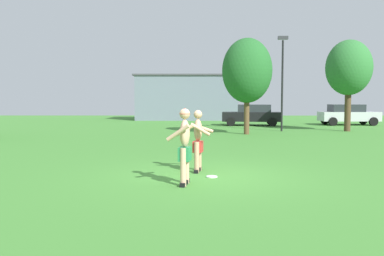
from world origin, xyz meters
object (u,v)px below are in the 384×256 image
Objects in this scene: frisbee at (212,177)px; tree_behind_players at (247,71)px; lamp_post at (282,73)px; player_with_cap at (184,143)px; player_in_red at (198,140)px; car_silver_mid_lot at (348,114)px; tree_right_field at (349,68)px; car_black_near_post at (252,115)px.

frisbee is 0.05× the size of tree_behind_players.
lamp_post is 3.30m from tree_behind_players.
tree_behind_players is at bearing 76.87° from player_with_cap.
frisbee is at bearing -66.70° from player_in_red.
car_silver_mid_lot is at bearing 43.67° from lamp_post.
tree_behind_players is (2.48, 12.50, 3.50)m from frisbee.
tree_right_field is (4.01, -0.03, 0.31)m from lamp_post.
player_in_red is at bearing -110.59° from lamp_post.
player_in_red is 0.31× the size of tree_behind_players.
tree_behind_players is at bearing -136.70° from car_silver_mid_lot.
car_black_near_post is 7.45m from car_silver_mid_lot.
tree_behind_players is (2.80, 11.74, 2.67)m from player_in_red.
player_in_red is 5.86× the size of frisbee.
car_black_near_post is at bearing 79.68° from tree_behind_players.
player_in_red is 0.38× the size of car_silver_mid_lot.
player_with_cap is 18.52m from tree_right_field.
frisbee is (0.65, 0.89, -0.93)m from player_with_cap.
car_black_near_post is 6.23m from lamp_post.
frisbee is at bearing -108.47° from lamp_post.
frisbee is (0.33, -0.76, -0.84)m from player_in_red.
car_silver_mid_lot is (11.64, 20.07, -0.02)m from player_in_red.
frisbee is 23.71m from car_silver_mid_lot.
lamp_post is at bearing 70.38° from player_with_cap.
player_with_cap is 21.62m from car_black_near_post.
player_with_cap is 1.44m from frisbee.
tree_right_field is at bearing 18.76° from tree_behind_players.
player_in_red is 0.36× the size of car_black_near_post.
car_silver_mid_lot reaches higher than frisbee.
player_with_cap is 0.32× the size of tree_behind_players.
player_with_cap reaches higher than player_in_red.
car_silver_mid_lot is (7.43, 0.58, 0.00)m from car_black_near_post.
frisbee is 20.63m from car_black_near_post.
lamp_post is 4.02m from tree_right_field.
player_in_red reaches higher than car_silver_mid_lot.
frisbee is at bearing -121.28° from tree_right_field.
lamp_post is at bearing 179.55° from tree_right_field.
tree_right_field is at bearing 56.41° from player_in_red.
tree_behind_players is at bearing -161.24° from tree_right_field.
frisbee is 0.05× the size of tree_right_field.
tree_behind_players is (-1.41, -7.74, 2.69)m from car_black_near_post.
tree_right_field reaches higher than tree_behind_players.
player_in_red is at bearing -123.59° from tree_right_field.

